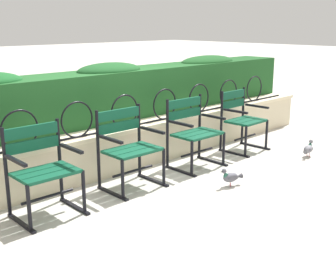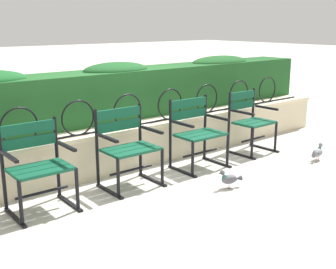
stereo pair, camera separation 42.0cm
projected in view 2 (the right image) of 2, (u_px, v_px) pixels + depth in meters
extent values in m
plane|color=#BCB7AD|center=(170.00, 180.00, 5.19)|extent=(60.00, 60.00, 0.00)
cube|color=beige|center=(134.00, 147.00, 5.67)|extent=(7.22, 0.35, 0.50)
cube|color=beige|center=(134.00, 126.00, 5.60)|extent=(7.22, 0.41, 0.05)
cylinder|color=black|center=(137.00, 124.00, 5.54)|extent=(6.68, 0.02, 0.02)
torus|color=black|center=(19.00, 127.00, 4.57)|extent=(0.42, 0.02, 0.42)
torus|color=black|center=(78.00, 118.00, 4.98)|extent=(0.42, 0.02, 0.42)
torus|color=black|center=(128.00, 111.00, 5.40)|extent=(0.42, 0.02, 0.42)
torus|color=black|center=(170.00, 104.00, 5.82)|extent=(0.42, 0.02, 0.42)
torus|color=black|center=(207.00, 99.00, 6.24)|extent=(0.42, 0.02, 0.42)
torus|color=black|center=(239.00, 94.00, 6.66)|extent=(0.42, 0.02, 0.42)
torus|color=black|center=(267.00, 90.00, 7.08)|extent=(0.42, 0.02, 0.42)
cube|color=#1E5123|center=(112.00, 95.00, 5.89)|extent=(7.08, 0.63, 0.65)
ellipsoid|color=#1A4A20|center=(116.00, 70.00, 5.85)|extent=(0.96, 0.57, 0.21)
ellipsoid|color=#1E5123|center=(220.00, 62.00, 7.07)|extent=(1.10, 0.57, 0.20)
cube|color=#0F4C33|center=(46.00, 173.00, 4.12)|extent=(0.57, 0.14, 0.03)
cube|color=#0F4C33|center=(40.00, 169.00, 4.22)|extent=(0.57, 0.14, 0.03)
cube|color=#0F4C33|center=(35.00, 166.00, 4.32)|extent=(0.57, 0.14, 0.03)
cube|color=#0F4C33|center=(28.00, 128.00, 4.31)|extent=(0.56, 0.04, 0.11)
cube|color=#0F4C33|center=(29.00, 142.00, 4.35)|extent=(0.56, 0.04, 0.11)
cylinder|color=black|center=(57.00, 158.00, 4.57)|extent=(0.04, 0.04, 0.88)
cylinder|color=black|center=(77.00, 189.00, 4.30)|extent=(0.04, 0.04, 0.44)
cube|color=black|center=(70.00, 203.00, 4.50)|extent=(0.05, 0.52, 0.02)
cube|color=black|center=(66.00, 146.00, 4.34)|extent=(0.04, 0.40, 0.03)
cylinder|color=black|center=(3.00, 169.00, 4.23)|extent=(0.04, 0.04, 0.88)
cylinder|color=black|center=(21.00, 204.00, 3.96)|extent=(0.04, 0.04, 0.44)
cube|color=black|center=(15.00, 218.00, 4.16)|extent=(0.05, 0.52, 0.02)
cube|color=black|center=(9.00, 157.00, 4.00)|extent=(0.04, 0.40, 0.03)
cylinder|color=black|center=(42.00, 192.00, 4.28)|extent=(0.54, 0.04, 0.03)
cube|color=#0F4C33|center=(138.00, 152.00, 4.77)|extent=(0.59, 0.13, 0.03)
cube|color=#0F4C33|center=(131.00, 149.00, 4.87)|extent=(0.59, 0.13, 0.03)
cube|color=#0F4C33|center=(124.00, 147.00, 4.97)|extent=(0.59, 0.13, 0.03)
cube|color=#0F4C33|center=(118.00, 113.00, 4.96)|extent=(0.59, 0.04, 0.11)
cube|color=#0F4C33|center=(119.00, 126.00, 5.00)|extent=(0.59, 0.04, 0.11)
cylinder|color=black|center=(140.00, 140.00, 5.23)|extent=(0.04, 0.04, 0.90)
cylinder|color=black|center=(162.00, 167.00, 4.96)|extent=(0.04, 0.04, 0.44)
cube|color=black|center=(152.00, 180.00, 5.16)|extent=(0.05, 0.52, 0.02)
cube|color=black|center=(152.00, 130.00, 5.00)|extent=(0.04, 0.40, 0.03)
cylinder|color=black|center=(97.00, 149.00, 4.87)|extent=(0.04, 0.04, 0.90)
cylinder|color=black|center=(118.00, 178.00, 4.60)|extent=(0.04, 0.04, 0.44)
cube|color=black|center=(109.00, 191.00, 4.80)|extent=(0.05, 0.52, 0.02)
cube|color=black|center=(108.00, 138.00, 4.65)|extent=(0.04, 0.40, 0.03)
cylinder|color=black|center=(131.00, 170.00, 4.93)|extent=(0.56, 0.04, 0.03)
cube|color=#0F4C33|center=(208.00, 137.00, 5.41)|extent=(0.60, 0.13, 0.03)
cube|color=#0F4C33|center=(201.00, 135.00, 5.52)|extent=(0.60, 0.13, 0.03)
cube|color=#0F4C33|center=(193.00, 132.00, 5.62)|extent=(0.60, 0.13, 0.03)
cube|color=#0F4C33|center=(188.00, 103.00, 5.61)|extent=(0.60, 0.04, 0.11)
cube|color=#0F4C33|center=(188.00, 114.00, 5.64)|extent=(0.60, 0.04, 0.11)
cylinder|color=black|center=(205.00, 127.00, 5.88)|extent=(0.04, 0.04, 0.89)
cylinder|color=black|center=(228.00, 150.00, 5.61)|extent=(0.04, 0.04, 0.44)
cube|color=black|center=(217.00, 162.00, 5.80)|extent=(0.05, 0.52, 0.02)
cube|color=black|center=(218.00, 118.00, 5.65)|extent=(0.04, 0.40, 0.03)
cylinder|color=black|center=(170.00, 134.00, 5.52)|extent=(0.04, 0.04, 0.89)
cylinder|color=black|center=(193.00, 159.00, 5.25)|extent=(0.04, 0.04, 0.44)
cube|color=black|center=(182.00, 172.00, 5.44)|extent=(0.05, 0.52, 0.02)
cube|color=black|center=(183.00, 124.00, 5.29)|extent=(0.04, 0.40, 0.03)
cylinder|color=black|center=(200.00, 153.00, 5.58)|extent=(0.57, 0.04, 0.03)
cube|color=#0F4C33|center=(262.00, 124.00, 6.08)|extent=(0.53, 0.14, 0.03)
cube|color=#0F4C33|center=(254.00, 122.00, 6.18)|extent=(0.53, 0.14, 0.03)
cube|color=#0F4C33|center=(247.00, 121.00, 6.28)|extent=(0.53, 0.14, 0.03)
cube|color=#0F4C33|center=(242.00, 95.00, 6.27)|extent=(0.53, 0.04, 0.11)
cube|color=#0F4C33|center=(242.00, 105.00, 6.30)|extent=(0.53, 0.04, 0.11)
cylinder|color=black|center=(253.00, 117.00, 6.52)|extent=(0.04, 0.04, 0.88)
cylinder|color=black|center=(276.00, 137.00, 6.26)|extent=(0.04, 0.04, 0.44)
cube|color=black|center=(264.00, 148.00, 6.45)|extent=(0.05, 0.52, 0.02)
cube|color=black|center=(266.00, 108.00, 6.30)|extent=(0.04, 0.40, 0.03)
cylinder|color=black|center=(229.00, 122.00, 6.19)|extent=(0.04, 0.04, 0.88)
cylinder|color=black|center=(252.00, 143.00, 5.93)|extent=(0.04, 0.04, 0.44)
cube|color=black|center=(241.00, 155.00, 6.12)|extent=(0.05, 0.52, 0.02)
cube|color=black|center=(243.00, 112.00, 5.97)|extent=(0.04, 0.40, 0.03)
cylinder|color=black|center=(253.00, 139.00, 6.24)|extent=(0.50, 0.04, 0.03)
ellipsoid|color=gray|center=(318.00, 153.00, 5.91)|extent=(0.21, 0.14, 0.11)
cylinder|color=#2D6B56|center=(320.00, 149.00, 5.95)|extent=(0.07, 0.06, 0.06)
sphere|color=slate|center=(321.00, 145.00, 5.95)|extent=(0.06, 0.06, 0.06)
cone|color=black|center=(321.00, 145.00, 5.98)|extent=(0.02, 0.02, 0.01)
cone|color=#595960|center=(315.00, 155.00, 5.82)|extent=(0.09, 0.08, 0.06)
ellipsoid|color=slate|center=(314.00, 152.00, 5.92)|extent=(0.14, 0.05, 0.07)
ellipsoid|color=slate|center=(321.00, 153.00, 5.87)|extent=(0.14, 0.05, 0.07)
cylinder|color=#C6515B|center=(316.00, 158.00, 5.95)|extent=(0.01, 0.01, 0.05)
cylinder|color=#C6515B|center=(318.00, 159.00, 5.91)|extent=(0.01, 0.01, 0.05)
ellipsoid|color=#5B5B66|center=(229.00, 179.00, 4.91)|extent=(0.21, 0.15, 0.11)
cylinder|color=#2D6B56|center=(224.00, 177.00, 4.88)|extent=(0.07, 0.06, 0.06)
sphere|color=#494951|center=(222.00, 173.00, 4.85)|extent=(0.06, 0.06, 0.06)
cone|color=black|center=(220.00, 173.00, 4.84)|extent=(0.03, 0.02, 0.01)
cone|color=#404047|center=(238.00, 178.00, 4.95)|extent=(0.09, 0.08, 0.06)
ellipsoid|color=#4E4E56|center=(232.00, 180.00, 4.87)|extent=(0.14, 0.06, 0.07)
ellipsoid|color=#4E4E56|center=(228.00, 177.00, 4.95)|extent=(0.14, 0.06, 0.07)
cylinder|color=#C6515B|center=(229.00, 187.00, 4.91)|extent=(0.01, 0.01, 0.05)
cylinder|color=#C6515B|center=(229.00, 185.00, 4.95)|extent=(0.01, 0.01, 0.05)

